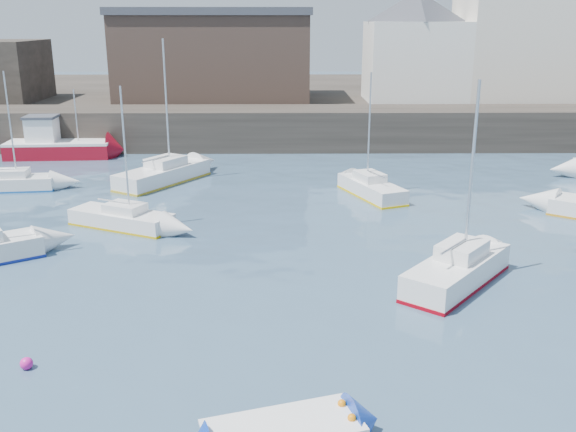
{
  "coord_description": "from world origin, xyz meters",
  "views": [
    {
      "loc": [
        -0.26,
        -13.99,
        9.49
      ],
      "look_at": [
        0.0,
        12.0,
        1.5
      ],
      "focal_mm": 40.0,
      "sensor_mm": 36.0,
      "label": 1
    }
  ],
  "objects_px": {
    "buoy_near": "(27,369)",
    "buoy_mid": "(484,261)",
    "buoy_far": "(170,229)",
    "sailboat_c": "(458,270)",
    "sailboat_h": "(163,174)",
    "sailboat_e": "(9,183)",
    "sailboat_b": "(122,218)",
    "sailboat_f": "(371,188)",
    "fishing_boat": "(56,144)"
  },
  "relations": [
    {
      "from": "buoy_near",
      "to": "buoy_mid",
      "type": "distance_m",
      "value": 17.61
    },
    {
      "from": "buoy_mid",
      "to": "buoy_far",
      "type": "height_order",
      "value": "buoy_far"
    },
    {
      "from": "sailboat_c",
      "to": "sailboat_h",
      "type": "distance_m",
      "value": 20.89
    },
    {
      "from": "sailboat_e",
      "to": "buoy_near",
      "type": "xyz_separation_m",
      "value": [
        8.58,
        -20.02,
        -0.44
      ]
    },
    {
      "from": "sailboat_b",
      "to": "buoy_near",
      "type": "bearing_deg",
      "value": -88.45
    },
    {
      "from": "sailboat_f",
      "to": "sailboat_h",
      "type": "height_order",
      "value": "sailboat_h"
    },
    {
      "from": "sailboat_f",
      "to": "buoy_mid",
      "type": "height_order",
      "value": "sailboat_f"
    },
    {
      "from": "fishing_boat",
      "to": "sailboat_c",
      "type": "relative_size",
      "value": 0.99
    },
    {
      "from": "sailboat_c",
      "to": "sailboat_e",
      "type": "height_order",
      "value": "sailboat_c"
    },
    {
      "from": "buoy_far",
      "to": "fishing_boat",
      "type": "bearing_deg",
      "value": 123.15
    },
    {
      "from": "sailboat_b",
      "to": "buoy_near",
      "type": "distance_m",
      "value": 12.97
    },
    {
      "from": "sailboat_h",
      "to": "sailboat_e",
      "type": "bearing_deg",
      "value": -169.09
    },
    {
      "from": "buoy_mid",
      "to": "buoy_far",
      "type": "xyz_separation_m",
      "value": [
        -13.58,
        4.36,
        0.0
      ]
    },
    {
      "from": "sailboat_e",
      "to": "buoy_far",
      "type": "height_order",
      "value": "sailboat_e"
    },
    {
      "from": "fishing_boat",
      "to": "sailboat_h",
      "type": "distance_m",
      "value": 11.78
    },
    {
      "from": "sailboat_f",
      "to": "buoy_far",
      "type": "bearing_deg",
      "value": -150.66
    },
    {
      "from": "buoy_far",
      "to": "buoy_near",
      "type": "bearing_deg",
      "value": -98.78
    },
    {
      "from": "fishing_boat",
      "to": "sailboat_e",
      "type": "xyz_separation_m",
      "value": [
        0.33,
        -9.27,
        -0.49
      ]
    },
    {
      "from": "sailboat_f",
      "to": "buoy_far",
      "type": "height_order",
      "value": "sailboat_f"
    },
    {
      "from": "sailboat_b",
      "to": "buoy_near",
      "type": "relative_size",
      "value": 18.38
    },
    {
      "from": "fishing_boat",
      "to": "sailboat_h",
      "type": "xyz_separation_m",
      "value": [
        8.99,
        -7.6,
        -0.38
      ]
    },
    {
      "from": "sailboat_c",
      "to": "sailboat_f",
      "type": "relative_size",
      "value": 1.11
    },
    {
      "from": "fishing_boat",
      "to": "sailboat_h",
      "type": "height_order",
      "value": "sailboat_h"
    },
    {
      "from": "sailboat_e",
      "to": "buoy_mid",
      "type": "bearing_deg",
      "value": -25.92
    },
    {
      "from": "fishing_boat",
      "to": "buoy_far",
      "type": "height_order",
      "value": "fishing_boat"
    },
    {
      "from": "sailboat_e",
      "to": "sailboat_c",
      "type": "bearing_deg",
      "value": -32.23
    },
    {
      "from": "sailboat_e",
      "to": "sailboat_h",
      "type": "height_order",
      "value": "sailboat_h"
    },
    {
      "from": "sailboat_c",
      "to": "sailboat_h",
      "type": "xyz_separation_m",
      "value": [
        -13.7,
        15.77,
        -0.02
      ]
    },
    {
      "from": "buoy_mid",
      "to": "buoy_far",
      "type": "relative_size",
      "value": 0.93
    },
    {
      "from": "sailboat_e",
      "to": "buoy_near",
      "type": "distance_m",
      "value": 21.78
    },
    {
      "from": "buoy_far",
      "to": "sailboat_h",
      "type": "bearing_deg",
      "value": 101.74
    },
    {
      "from": "fishing_boat",
      "to": "sailboat_e",
      "type": "relative_size",
      "value": 1.09
    },
    {
      "from": "buoy_mid",
      "to": "sailboat_h",
      "type": "bearing_deg",
      "value": 139.1
    },
    {
      "from": "sailboat_c",
      "to": "buoy_mid",
      "type": "relative_size",
      "value": 20.19
    },
    {
      "from": "sailboat_c",
      "to": "buoy_far",
      "type": "bearing_deg",
      "value": 150.34
    },
    {
      "from": "sailboat_h",
      "to": "buoy_far",
      "type": "distance_m",
      "value": 9.24
    },
    {
      "from": "buoy_far",
      "to": "sailboat_c",
      "type": "bearing_deg",
      "value": -29.66
    },
    {
      "from": "sailboat_b",
      "to": "sailboat_c",
      "type": "xyz_separation_m",
      "value": [
        14.13,
        -7.04,
        0.14
      ]
    },
    {
      "from": "sailboat_b",
      "to": "fishing_boat",
      "type": "bearing_deg",
      "value": 117.66
    },
    {
      "from": "sailboat_e",
      "to": "sailboat_f",
      "type": "bearing_deg",
      "value": -4.31
    },
    {
      "from": "fishing_boat",
      "to": "buoy_mid",
      "type": "bearing_deg",
      "value": -40.65
    },
    {
      "from": "sailboat_f",
      "to": "sailboat_c",
      "type": "bearing_deg",
      "value": -83.07
    },
    {
      "from": "sailboat_b",
      "to": "buoy_mid",
      "type": "distance_m",
      "value": 16.56
    },
    {
      "from": "sailboat_c",
      "to": "buoy_near",
      "type": "relative_size",
      "value": 20.68
    },
    {
      "from": "sailboat_c",
      "to": "sailboat_e",
      "type": "bearing_deg",
      "value": 147.77
    },
    {
      "from": "sailboat_c",
      "to": "sailboat_f",
      "type": "xyz_separation_m",
      "value": [
        -1.52,
        12.52,
        -0.1
      ]
    },
    {
      "from": "buoy_mid",
      "to": "sailboat_f",
      "type": "bearing_deg",
      "value": 107.91
    },
    {
      "from": "sailboat_b",
      "to": "sailboat_c",
      "type": "height_order",
      "value": "sailboat_c"
    },
    {
      "from": "fishing_boat",
      "to": "buoy_near",
      "type": "distance_m",
      "value": 30.63
    },
    {
      "from": "sailboat_b",
      "to": "buoy_near",
      "type": "xyz_separation_m",
      "value": [
        0.35,
        -12.96,
        -0.43
      ]
    }
  ]
}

